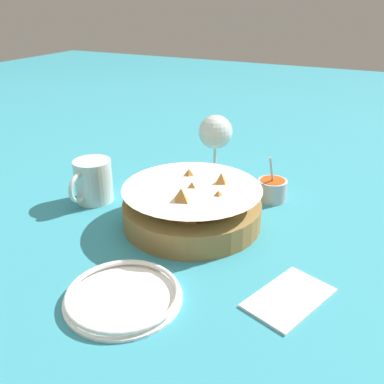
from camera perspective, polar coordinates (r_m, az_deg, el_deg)
ground_plane at (r=0.85m, az=-0.84°, el=-3.27°), size 4.00×4.00×0.00m
food_basket at (r=0.81m, az=0.12°, el=-1.98°), size 0.26×0.26×0.10m
sauce_cup at (r=0.92m, az=10.63°, el=0.43°), size 0.07×0.06×0.11m
wine_glass at (r=0.99m, az=3.14°, el=7.70°), size 0.08×0.08×0.15m
beer_mug at (r=0.92m, az=-13.04°, el=1.25°), size 0.11×0.08×0.09m
side_plate at (r=0.64m, az=-9.16°, el=-13.46°), size 0.17×0.17×0.01m
napkin at (r=0.65m, az=12.83°, el=-13.46°), size 0.15×0.12×0.01m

